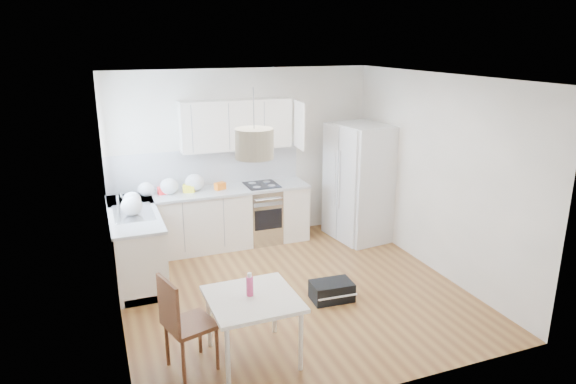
% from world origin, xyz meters
% --- Properties ---
extents(floor, '(4.20, 4.20, 0.00)m').
position_xyz_m(floor, '(0.00, 0.00, 0.00)').
color(floor, brown).
rests_on(floor, ground).
extents(ceiling, '(4.20, 4.20, 0.00)m').
position_xyz_m(ceiling, '(0.00, 0.00, 2.70)').
color(ceiling, white).
rests_on(ceiling, wall_back).
extents(wall_back, '(4.20, 0.00, 4.20)m').
position_xyz_m(wall_back, '(0.00, 2.10, 1.35)').
color(wall_back, beige).
rests_on(wall_back, floor).
extents(wall_left, '(0.00, 4.20, 4.20)m').
position_xyz_m(wall_left, '(-2.10, 0.00, 1.35)').
color(wall_left, beige).
rests_on(wall_left, floor).
extents(wall_right, '(0.00, 4.20, 4.20)m').
position_xyz_m(wall_right, '(2.10, 0.00, 1.35)').
color(wall_right, beige).
rests_on(wall_right, floor).
extents(window_glassblock, '(0.02, 1.00, 1.00)m').
position_xyz_m(window_glassblock, '(-2.09, 1.15, 1.75)').
color(window_glassblock, '#BFE0F9').
rests_on(window_glassblock, wall_left).
extents(cabinets_back, '(3.00, 0.60, 0.88)m').
position_xyz_m(cabinets_back, '(-0.60, 1.80, 0.44)').
color(cabinets_back, white).
rests_on(cabinets_back, floor).
extents(cabinets_left, '(0.60, 1.80, 0.88)m').
position_xyz_m(cabinets_left, '(-1.80, 1.20, 0.44)').
color(cabinets_left, white).
rests_on(cabinets_left, floor).
extents(counter_back, '(3.02, 0.64, 0.04)m').
position_xyz_m(counter_back, '(-0.60, 1.80, 0.90)').
color(counter_back, '#A3A6A8').
rests_on(counter_back, cabinets_back).
extents(counter_left, '(0.64, 1.82, 0.04)m').
position_xyz_m(counter_left, '(-1.80, 1.20, 0.90)').
color(counter_left, '#A3A6A8').
rests_on(counter_left, cabinets_left).
extents(backsplash_back, '(3.00, 0.01, 0.58)m').
position_xyz_m(backsplash_back, '(-0.60, 2.09, 1.21)').
color(backsplash_back, white).
rests_on(backsplash_back, wall_back).
extents(backsplash_left, '(0.01, 1.80, 0.58)m').
position_xyz_m(backsplash_left, '(-2.09, 1.20, 1.21)').
color(backsplash_left, white).
rests_on(backsplash_left, wall_left).
extents(upper_cabinets, '(1.70, 0.32, 0.75)m').
position_xyz_m(upper_cabinets, '(-0.15, 1.94, 1.88)').
color(upper_cabinets, white).
rests_on(upper_cabinets, wall_back).
extents(range_oven, '(0.50, 0.61, 0.88)m').
position_xyz_m(range_oven, '(0.20, 1.80, 0.44)').
color(range_oven, '#B7B9BC').
rests_on(range_oven, floor).
extents(sink, '(0.50, 0.80, 0.16)m').
position_xyz_m(sink, '(-1.80, 1.15, 0.92)').
color(sink, '#B7B9BC').
rests_on(sink, counter_left).
extents(refrigerator, '(0.99, 1.03, 1.86)m').
position_xyz_m(refrigerator, '(1.72, 1.36, 0.93)').
color(refrigerator, silver).
rests_on(refrigerator, floor).
extents(dining_table, '(0.88, 0.88, 0.68)m').
position_xyz_m(dining_table, '(-0.90, -1.20, 0.61)').
color(dining_table, beige).
rests_on(dining_table, floor).
extents(dining_chair, '(0.52, 0.52, 1.00)m').
position_xyz_m(dining_chair, '(-1.50, -1.14, 0.50)').
color(dining_chair, '#472515').
rests_on(dining_chair, floor).
extents(drink_bottle, '(0.09, 0.09, 0.24)m').
position_xyz_m(drink_bottle, '(-0.91, -1.16, 0.80)').
color(drink_bottle, '#DC3D7C').
rests_on(drink_bottle, dining_table).
extents(gym_bag, '(0.53, 0.36, 0.23)m').
position_xyz_m(gym_bag, '(0.38, -0.39, 0.12)').
color(gym_bag, black).
rests_on(gym_bag, floor).
extents(pendant_lamp, '(0.47, 0.47, 0.28)m').
position_xyz_m(pendant_lamp, '(-0.79, -1.03, 2.18)').
color(pendant_lamp, beige).
rests_on(pendant_lamp, ceiling).
extents(grocery_bag_a, '(0.24, 0.20, 0.21)m').
position_xyz_m(grocery_bag_a, '(-1.55, 1.84, 1.03)').
color(grocery_bag_a, white).
rests_on(grocery_bag_a, counter_back).
extents(grocery_bag_b, '(0.27, 0.23, 0.24)m').
position_xyz_m(grocery_bag_b, '(-1.22, 1.84, 1.04)').
color(grocery_bag_b, white).
rests_on(grocery_bag_b, counter_back).
extents(grocery_bag_c, '(0.29, 0.25, 0.26)m').
position_xyz_m(grocery_bag_c, '(-0.84, 1.87, 1.05)').
color(grocery_bag_c, white).
rests_on(grocery_bag_c, counter_back).
extents(grocery_bag_d, '(0.24, 0.21, 0.22)m').
position_xyz_m(grocery_bag_d, '(-1.79, 1.39, 1.03)').
color(grocery_bag_d, white).
rests_on(grocery_bag_d, counter_back).
extents(grocery_bag_e, '(0.28, 0.24, 0.25)m').
position_xyz_m(grocery_bag_e, '(-1.82, 1.05, 1.05)').
color(grocery_bag_e, white).
rests_on(grocery_bag_e, counter_left).
extents(snack_orange, '(0.18, 0.15, 0.11)m').
position_xyz_m(snack_orange, '(-0.47, 1.80, 0.97)').
color(snack_orange, orange).
rests_on(snack_orange, counter_back).
extents(snack_yellow, '(0.20, 0.16, 0.12)m').
position_xyz_m(snack_yellow, '(-0.93, 1.83, 0.98)').
color(snack_yellow, yellow).
rests_on(snack_yellow, counter_back).
extents(snack_red, '(0.17, 0.12, 0.11)m').
position_xyz_m(snack_red, '(-1.30, 1.87, 0.98)').
color(snack_red, red).
rests_on(snack_red, counter_back).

